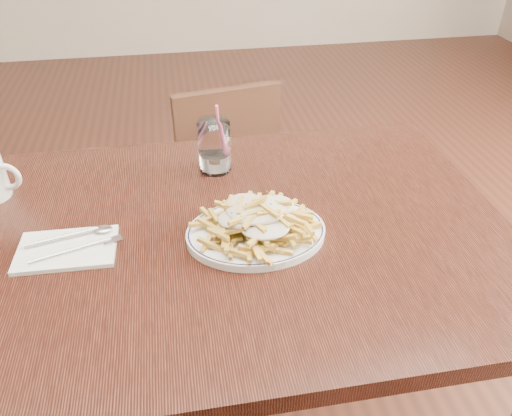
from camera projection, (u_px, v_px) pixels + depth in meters
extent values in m
cube|color=black|center=(218.00, 237.00, 1.03)|extent=(1.20, 0.80, 0.04)
cylinder|color=black|center=(22.00, 285.00, 1.45)|extent=(0.05, 0.05, 0.71)
cylinder|color=black|center=(381.00, 243.00, 1.60)|extent=(0.05, 0.05, 0.71)
cube|color=#321B10|center=(217.00, 175.00, 1.92)|extent=(0.42, 0.42, 0.03)
cube|color=#321B10|center=(229.00, 145.00, 1.68)|extent=(0.36, 0.10, 0.39)
cylinder|color=#321B10|center=(242.00, 189.00, 2.20)|extent=(0.03, 0.03, 0.35)
cylinder|color=#321B10|center=(174.00, 203.00, 2.11)|extent=(0.03, 0.03, 0.35)
cylinder|color=#321B10|center=(268.00, 228.00, 1.96)|extent=(0.03, 0.03, 0.35)
cylinder|color=#321B10|center=(193.00, 246.00, 1.87)|extent=(0.03, 0.03, 0.35)
torus|color=black|center=(256.00, 231.00, 0.99)|extent=(0.27, 0.27, 0.01)
ellipsoid|color=beige|center=(256.00, 209.00, 0.96)|extent=(0.19, 0.17, 0.03)
cube|color=white|center=(67.00, 249.00, 0.96)|extent=(0.19, 0.13, 0.01)
cylinder|color=white|center=(215.00, 146.00, 1.18)|extent=(0.08, 0.08, 0.12)
cylinder|color=white|center=(215.00, 161.00, 1.20)|extent=(0.07, 0.07, 0.04)
cylinder|color=#F35C84|center=(219.00, 135.00, 1.17)|extent=(0.02, 0.04, 0.16)
torus|color=white|center=(7.00, 177.00, 1.08)|extent=(0.07, 0.03, 0.07)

